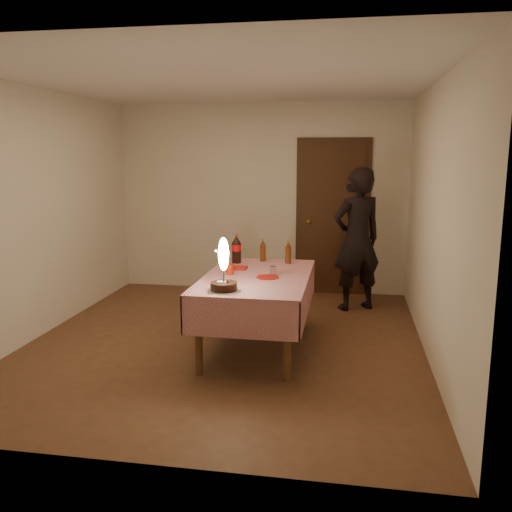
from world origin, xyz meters
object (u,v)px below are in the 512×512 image
(birthday_cake, at_px, (224,275))
(clear_cup, at_px, (273,271))
(amber_bottle_left, at_px, (263,251))
(dining_table, at_px, (257,285))
(amber_bottle_right, at_px, (288,253))
(red_cup, at_px, (230,269))
(cola_bottle, at_px, (236,249))
(red_plate, at_px, (268,277))
(photographer, at_px, (357,239))

(birthday_cake, distance_m, clear_cup, 0.76)
(clear_cup, relative_size, amber_bottle_left, 0.35)
(birthday_cake, distance_m, amber_bottle_left, 1.35)
(dining_table, bearing_deg, amber_bottle_right, 69.73)
(red_cup, bearing_deg, cola_bottle, 94.86)
(clear_cup, bearing_deg, red_plate, -111.17)
(clear_cup, height_order, amber_bottle_left, amber_bottle_left)
(clear_cup, height_order, cola_bottle, cola_bottle)
(dining_table, height_order, birthday_cake, birthday_cake)
(red_plate, bearing_deg, cola_bottle, 124.60)
(red_plate, height_order, amber_bottle_left, amber_bottle_left)
(birthday_cake, distance_m, cola_bottle, 1.21)
(dining_table, bearing_deg, cola_bottle, 119.71)
(red_cup, relative_size, amber_bottle_right, 0.39)
(cola_bottle, bearing_deg, amber_bottle_left, 27.76)
(birthday_cake, bearing_deg, dining_table, 74.24)
(dining_table, xyz_separation_m, clear_cup, (0.16, 0.03, 0.15))
(clear_cup, relative_size, photographer, 0.05)
(cola_bottle, bearing_deg, dining_table, -60.29)
(red_plate, distance_m, red_cup, 0.40)
(cola_bottle, xyz_separation_m, amber_bottle_right, (0.56, 0.07, -0.03))
(red_plate, distance_m, clear_cup, 0.12)
(red_cup, xyz_separation_m, clear_cup, (0.43, 0.02, -0.01))
(photographer, bearing_deg, amber_bottle_left, -139.87)
(birthday_cake, bearing_deg, cola_bottle, 96.65)
(red_cup, xyz_separation_m, amber_bottle_right, (0.51, 0.63, 0.07))
(cola_bottle, bearing_deg, clear_cup, -48.02)
(red_cup, bearing_deg, clear_cup, 3.07)
(clear_cup, bearing_deg, amber_bottle_right, 82.92)
(red_cup, relative_size, cola_bottle, 0.31)
(amber_bottle_left, relative_size, amber_bottle_right, 1.00)
(cola_bottle, height_order, amber_bottle_left, cola_bottle)
(dining_table, relative_size, amber_bottle_left, 6.75)
(clear_cup, distance_m, amber_bottle_right, 0.62)
(clear_cup, bearing_deg, birthday_cake, -116.90)
(birthday_cake, xyz_separation_m, amber_bottle_left, (0.13, 1.35, -0.02))
(photographer, bearing_deg, red_cup, -128.58)
(dining_table, bearing_deg, red_cup, 178.76)
(amber_bottle_left, bearing_deg, birthday_cake, -95.41)
(clear_cup, xyz_separation_m, photographer, (0.82, 1.54, 0.09))
(birthday_cake, bearing_deg, red_plate, 62.10)
(amber_bottle_left, xyz_separation_m, photographer, (1.03, 0.87, 0.02))
(birthday_cake, relative_size, red_plate, 2.14)
(amber_bottle_right, distance_m, photographer, 1.20)
(red_plate, xyz_separation_m, clear_cup, (0.04, 0.10, 0.04))
(red_cup, bearing_deg, photographer, 51.42)
(red_plate, relative_size, amber_bottle_left, 0.86)
(red_plate, xyz_separation_m, red_cup, (-0.39, 0.08, 0.05))
(birthday_cake, height_order, red_plate, birthday_cake)
(cola_bottle, bearing_deg, amber_bottle_right, 7.35)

